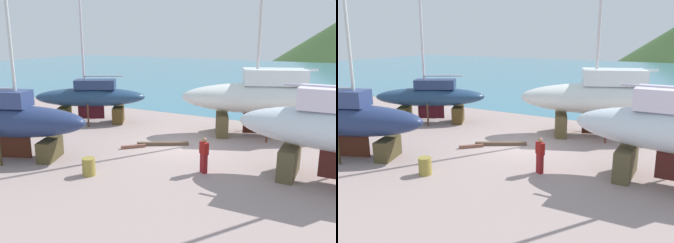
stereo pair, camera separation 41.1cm
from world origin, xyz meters
The scene contains 11 objects.
ground_plane centered at (0.00, -4.14, 0.00)m, with size 46.52×46.52×0.00m, color gray.
sea_water centered at (0.00, 38.41, 0.00)m, with size 134.87×61.84×0.01m, color teal.
sailboat_large_starboard centered at (3.38, 4.53, 2.38)m, with size 10.52×6.58×14.72m.
sailboat_mid_port centered at (-6.85, -5.72, 1.94)m, with size 8.01×4.79×11.96m.
sailboat_small_center centered at (-8.15, 1.99, 1.83)m, with size 7.70×5.59×11.36m.
worker centered at (2.52, -3.08, 0.86)m, with size 0.50×0.45×1.66m.
barrel_by_slipway centered at (-12.81, 1.41, 0.27)m, with size 0.54×0.54×0.91m, color #2A3222.
barrel_ochre centered at (-9.78, -2.29, 0.26)m, with size 0.52×0.52×0.88m, color olive.
barrel_tipped_center centered at (-1.89, -5.75, 0.40)m, with size 0.58×0.58×0.80m, color olive.
timber_plank_far centered at (-1.10, -0.35, 0.10)m, with size 2.92×0.23×0.19m, color brown.
timber_short_skew centered at (-2.30, -1.55, 0.09)m, with size 1.37×0.17×0.17m, color brown.
Camera 1 is at (8.22, -17.24, 6.12)m, focal length 38.03 mm.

